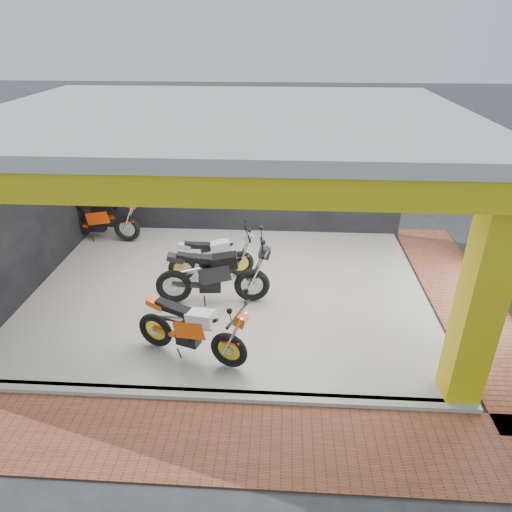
{
  "coord_description": "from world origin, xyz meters",
  "views": [
    {
      "loc": [
        1.05,
        -6.09,
        5.04
      ],
      "look_at": [
        0.56,
        1.95,
        0.9
      ],
      "focal_mm": 32.0,
      "sensor_mm": 36.0,
      "label": 1
    }
  ],
  "objects": [
    {
      "name": "moto_hero",
      "position": [
        0.27,
        -0.42,
        0.74
      ],
      "size": [
        2.24,
        1.42,
        1.29
      ],
      "primitive_type": null,
      "rotation": [
        0.0,
        0.0,
        -0.33
      ],
      "color": "#FF530A",
      "rests_on": "showroom_floor"
    },
    {
      "name": "moto_row_a",
      "position": [
        0.19,
        2.55,
        0.69
      ],
      "size": [
        2.04,
        1.12,
        1.18
      ],
      "primitive_type": null,
      "rotation": [
        0.0,
        0.0,
        0.22
      ],
      "color": "#979A9E",
      "rests_on": "showroom_floor"
    },
    {
      "name": "paver_right",
      "position": [
        4.8,
        2.0,
        0.01
      ],
      "size": [
        1.4,
        7.0,
        0.03
      ],
      "primitive_type": "cube",
      "color": "#9C4C33",
      "rests_on": "ground"
    },
    {
      "name": "back_wall",
      "position": [
        0.0,
        5.1,
        1.75
      ],
      "size": [
        8.2,
        0.2,
        3.5
      ],
      "primitive_type": "cube",
      "color": "black",
      "rests_on": "ground"
    },
    {
      "name": "moto_row_d",
      "position": [
        -2.8,
        4.13,
        0.78
      ],
      "size": [
        2.26,
        0.95,
        1.35
      ],
      "primitive_type": null,
      "rotation": [
        0.0,
        0.0,
        -0.06
      ],
      "color": "#F13E0A",
      "rests_on": "showroom_floor"
    },
    {
      "name": "showroom_floor",
      "position": [
        0.0,
        2.0,
        0.05
      ],
      "size": [
        8.0,
        6.0,
        0.1
      ],
      "primitive_type": "cube",
      "color": "silver",
      "rests_on": "ground"
    },
    {
      "name": "ground",
      "position": [
        0.0,
        0.0,
        0.0
      ],
      "size": [
        80.0,
        80.0,
        0.0
      ],
      "primitive_type": "plane",
      "color": "#2D2D30",
      "rests_on": "ground"
    },
    {
      "name": "header_beam_front",
      "position": [
        0.0,
        -1.0,
        3.3
      ],
      "size": [
        8.4,
        0.3,
        0.4
      ],
      "primitive_type": "cube",
      "color": "yellow",
      "rests_on": "corner_column"
    },
    {
      "name": "corner_column",
      "position": [
        3.75,
        -0.75,
        1.75
      ],
      "size": [
        0.5,
        0.5,
        3.5
      ],
      "primitive_type": "cube",
      "color": "yellow",
      "rests_on": "ground"
    },
    {
      "name": "left_wall",
      "position": [
        -4.1,
        2.0,
        1.75
      ],
      "size": [
        0.2,
        6.2,
        3.5
      ],
      "primitive_type": "cube",
      "color": "black",
      "rests_on": "ground"
    },
    {
      "name": "showroom_ceiling",
      "position": [
        0.0,
        2.0,
        3.6
      ],
      "size": [
        8.4,
        6.4,
        0.2
      ],
      "primitive_type": "cube",
      "color": "beige",
      "rests_on": "corner_column"
    },
    {
      "name": "header_beam_right",
      "position": [
        4.0,
        2.0,
        3.3
      ],
      "size": [
        0.3,
        6.4,
        0.4
      ],
      "primitive_type": "cube",
      "color": "yellow",
      "rests_on": "corner_column"
    },
    {
      "name": "paver_front",
      "position": [
        0.0,
        -1.8,
        0.01
      ],
      "size": [
        9.0,
        1.4,
        0.03
      ],
      "primitive_type": "cube",
      "color": "#9C4C33",
      "rests_on": "ground"
    },
    {
      "name": "moto_row_b",
      "position": [
        0.5,
        1.53,
        0.82
      ],
      "size": [
        2.41,
        1.08,
        1.43
      ],
      "primitive_type": null,
      "rotation": [
        0.0,
        0.0,
        0.09
      ],
      "color": "black",
      "rests_on": "showroom_floor"
    },
    {
      "name": "floor_kerb",
      "position": [
        0.0,
        -1.02,
        0.05
      ],
      "size": [
        8.0,
        0.2,
        0.1
      ],
      "primitive_type": "cube",
      "color": "silver",
      "rests_on": "ground"
    }
  ]
}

